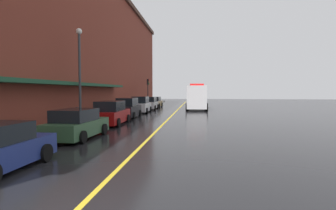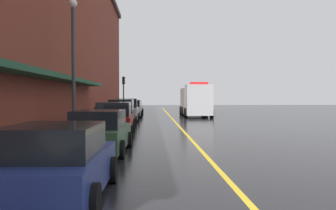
{
  "view_description": "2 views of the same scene",
  "coord_description": "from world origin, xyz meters",
  "px_view_note": "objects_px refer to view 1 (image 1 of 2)",
  "views": [
    {
      "loc": [
        2.55,
        -4.42,
        2.57
      ],
      "look_at": [
        -0.87,
        27.73,
        0.86
      ],
      "focal_mm": 28.89,
      "sensor_mm": 36.0,
      "label": 1
    },
    {
      "loc": [
        -1.91,
        -3.91,
        2.11
      ],
      "look_at": [
        -0.74,
        21.85,
        1.47
      ],
      "focal_mm": 37.9,
      "sensor_mm": 36.0,
      "label": 2
    }
  ],
  "objects_px": {
    "box_truck": "(197,98)",
    "traffic_light_near": "(148,87)",
    "parked_car_2": "(111,114)",
    "street_lamp_left": "(80,66)",
    "parking_meter_1": "(104,108)",
    "parked_car_3": "(128,108)",
    "parked_car_4": "(141,105)",
    "parked_car_6": "(155,102)",
    "parking_meter_0": "(109,107)",
    "parked_car_5": "(149,103)",
    "parking_meter_3": "(77,114)",
    "parked_car_1": "(77,125)",
    "parking_meter_2": "(138,102)"
  },
  "relations": [
    {
      "from": "traffic_light_near",
      "to": "parking_meter_3",
      "type": "bearing_deg",
      "value": -90.14
    },
    {
      "from": "parked_car_6",
      "to": "parking_meter_0",
      "type": "bearing_deg",
      "value": 177.19
    },
    {
      "from": "parked_car_4",
      "to": "parked_car_6",
      "type": "height_order",
      "value": "parked_car_4"
    },
    {
      "from": "parked_car_4",
      "to": "parking_meter_2",
      "type": "bearing_deg",
      "value": 14.69
    },
    {
      "from": "parking_meter_1",
      "to": "traffic_light_near",
      "type": "relative_size",
      "value": 0.31
    },
    {
      "from": "parked_car_4",
      "to": "parking_meter_2",
      "type": "distance_m",
      "value": 4.89
    },
    {
      "from": "parked_car_2",
      "to": "parked_car_6",
      "type": "distance_m",
      "value": 22.04
    },
    {
      "from": "parking_meter_0",
      "to": "parking_meter_2",
      "type": "relative_size",
      "value": 1.0
    },
    {
      "from": "box_truck",
      "to": "parked_car_5",
      "type": "bearing_deg",
      "value": -88.56
    },
    {
      "from": "parking_meter_3",
      "to": "parked_car_4",
      "type": "bearing_deg",
      "value": 84.72
    },
    {
      "from": "parked_car_1",
      "to": "parking_meter_0",
      "type": "height_order",
      "value": "parked_car_1"
    },
    {
      "from": "parking_meter_0",
      "to": "parking_meter_1",
      "type": "xyz_separation_m",
      "value": [
        0.0,
        -1.5,
        0.0
      ]
    },
    {
      "from": "parking_meter_2",
      "to": "parked_car_1",
      "type": "bearing_deg",
      "value": -86.15
    },
    {
      "from": "parked_car_1",
      "to": "parking_meter_2",
      "type": "relative_size",
      "value": 3.4
    },
    {
      "from": "parking_meter_2",
      "to": "street_lamp_left",
      "type": "bearing_deg",
      "value": -92.02
    },
    {
      "from": "parking_meter_1",
      "to": "parked_car_3",
      "type": "bearing_deg",
      "value": 65.46
    },
    {
      "from": "parked_car_3",
      "to": "box_truck",
      "type": "bearing_deg",
      "value": -29.01
    },
    {
      "from": "parked_car_3",
      "to": "parked_car_6",
      "type": "bearing_deg",
      "value": -0.01
    },
    {
      "from": "parked_car_5",
      "to": "parking_meter_2",
      "type": "relative_size",
      "value": 3.22
    },
    {
      "from": "parked_car_4",
      "to": "box_truck",
      "type": "distance_m",
      "value": 8.78
    },
    {
      "from": "parked_car_5",
      "to": "parking_meter_3",
      "type": "relative_size",
      "value": 3.22
    },
    {
      "from": "parked_car_1",
      "to": "parking_meter_2",
      "type": "bearing_deg",
      "value": 5.81
    },
    {
      "from": "parking_meter_3",
      "to": "traffic_light_near",
      "type": "relative_size",
      "value": 0.31
    },
    {
      "from": "parking_meter_1",
      "to": "traffic_light_near",
      "type": "distance_m",
      "value": 20.87
    },
    {
      "from": "parked_car_3",
      "to": "parking_meter_1",
      "type": "relative_size",
      "value": 3.29
    },
    {
      "from": "parked_car_2",
      "to": "street_lamp_left",
      "type": "distance_m",
      "value": 4.19
    },
    {
      "from": "parked_car_6",
      "to": "parking_meter_1",
      "type": "xyz_separation_m",
      "value": [
        -1.37,
        -19.64,
        0.29
      ]
    },
    {
      "from": "box_truck",
      "to": "traffic_light_near",
      "type": "height_order",
      "value": "traffic_light_near"
    },
    {
      "from": "parking_meter_1",
      "to": "traffic_light_near",
      "type": "height_order",
      "value": "traffic_light_near"
    },
    {
      "from": "parked_car_1",
      "to": "parking_meter_3",
      "type": "distance_m",
      "value": 3.62
    },
    {
      "from": "parking_meter_0",
      "to": "parking_meter_3",
      "type": "relative_size",
      "value": 1.0
    },
    {
      "from": "parked_car_1",
      "to": "parking_meter_3",
      "type": "xyz_separation_m",
      "value": [
        -1.49,
        3.28,
        0.31
      ]
    },
    {
      "from": "parked_car_6",
      "to": "box_truck",
      "type": "xyz_separation_m",
      "value": [
        6.56,
        -4.87,
        0.88
      ]
    },
    {
      "from": "parked_car_5",
      "to": "parking_meter_1",
      "type": "bearing_deg",
      "value": 174.59
    },
    {
      "from": "parking_meter_1",
      "to": "parking_meter_3",
      "type": "relative_size",
      "value": 1.0
    },
    {
      "from": "parked_car_3",
      "to": "parked_car_4",
      "type": "relative_size",
      "value": 0.99
    },
    {
      "from": "parked_car_3",
      "to": "parked_car_4",
      "type": "height_order",
      "value": "parked_car_4"
    },
    {
      "from": "parked_car_4",
      "to": "parking_meter_2",
      "type": "relative_size",
      "value": 3.32
    },
    {
      "from": "parking_meter_1",
      "to": "parked_car_6",
      "type": "bearing_deg",
      "value": 85.99
    },
    {
      "from": "parked_car_2",
      "to": "parking_meter_1",
      "type": "distance_m",
      "value": 2.8
    },
    {
      "from": "parked_car_4",
      "to": "traffic_light_near",
      "type": "height_order",
      "value": "traffic_light_near"
    },
    {
      "from": "parking_meter_0",
      "to": "parked_car_4",
      "type": "bearing_deg",
      "value": 80.14
    },
    {
      "from": "street_lamp_left",
      "to": "parking_meter_0",
      "type": "bearing_deg",
      "value": 82.85
    },
    {
      "from": "parked_car_1",
      "to": "parked_car_6",
      "type": "bearing_deg",
      "value": 2.2
    },
    {
      "from": "parked_car_4",
      "to": "parking_meter_1",
      "type": "distance_m",
      "value": 9.14
    },
    {
      "from": "parked_car_1",
      "to": "traffic_light_near",
      "type": "relative_size",
      "value": 1.05
    },
    {
      "from": "parked_car_2",
      "to": "parking_meter_1",
      "type": "xyz_separation_m",
      "value": [
        -1.42,
        2.4,
        0.22
      ]
    },
    {
      "from": "parked_car_3",
      "to": "street_lamp_left",
      "type": "distance_m",
      "value": 7.41
    },
    {
      "from": "parking_meter_2",
      "to": "street_lamp_left",
      "type": "height_order",
      "value": "street_lamp_left"
    },
    {
      "from": "parking_meter_3",
      "to": "traffic_light_near",
      "type": "bearing_deg",
      "value": 89.86
    }
  ]
}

